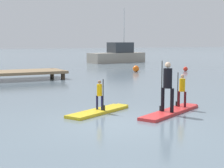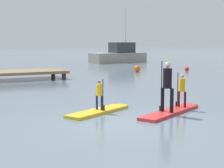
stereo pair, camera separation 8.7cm
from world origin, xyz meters
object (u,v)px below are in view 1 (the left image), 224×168
object	(u,v)px
paddleboard_near	(100,111)
mooring_buoy_near	(136,69)
paddler_adult	(167,83)
fishing_boat_green_midground	(118,55)
paddler_child_solo	(100,93)
mooring_buoy_mid	(185,69)
paddler_child_front	(182,89)
paddleboard_far	(171,112)

from	to	relation	value
paddleboard_near	mooring_buoy_near	distance (m)	17.59
paddler_adult	paddleboard_near	bearing A→B (deg)	143.65
paddleboard_near	fishing_boat_green_midground	xyz separation A→B (m)	(15.34, 27.30, 0.84)
paddler_child_solo	mooring_buoy_mid	world-z (taller)	paddler_child_solo
paddler_child_front	mooring_buoy_mid	xyz separation A→B (m)	(11.32, 13.97, -0.59)
fishing_boat_green_midground	mooring_buoy_mid	xyz separation A→B (m)	(-1.07, -14.18, -0.69)
paddler_child_solo	mooring_buoy_near	distance (m)	17.60
mooring_buoy_mid	mooring_buoy_near	bearing A→B (deg)	163.11
paddleboard_near	paddleboard_far	bearing A→B (deg)	-29.75
paddler_child_front	paddler_child_solo	bearing A→B (deg)	164.05
paddler_child_solo	mooring_buoy_mid	bearing A→B (deg)	42.62
paddler_child_front	mooring_buoy_near	bearing A→B (deg)	64.74
paddler_adult	fishing_boat_green_midground	distance (m)	31.69
paddler_child_solo	fishing_boat_green_midground	bearing A→B (deg)	60.69
fishing_boat_green_midground	mooring_buoy_near	size ratio (longest dim) A/B	13.77
paddler_child_front	fishing_boat_green_midground	xyz separation A→B (m)	(12.39, 28.15, 0.11)
paddleboard_near	paddler_child_solo	bearing A→B (deg)	-78.33
paddleboard_near	fishing_boat_green_midground	bearing A→B (deg)	60.67
mooring_buoy_near	mooring_buoy_mid	xyz separation A→B (m)	(4.14, -1.26, -0.07)
paddler_child_solo	mooring_buoy_near	xyz separation A→B (m)	(10.13, 14.39, -0.42)
paddleboard_near	paddler_child_front	size ratio (longest dim) A/B	2.31
paddler_child_solo	mooring_buoy_mid	xyz separation A→B (m)	(14.27, 13.13, -0.49)
fishing_boat_green_midground	mooring_buoy_near	bearing A→B (deg)	-111.92
paddler_child_front	fishing_boat_green_midground	world-z (taller)	fishing_boat_green_midground
paddler_child_solo	paddleboard_near	bearing A→B (deg)	101.67
paddleboard_far	mooring_buoy_mid	size ratio (longest dim) A/B	8.79
paddleboard_near	paddler_adult	world-z (taller)	paddler_adult
paddler_child_solo	paddleboard_far	xyz separation A→B (m)	(2.19, -1.24, -0.64)
paddler_child_solo	mooring_buoy_near	bearing A→B (deg)	54.85
paddler_child_front	mooring_buoy_mid	distance (m)	17.99
paddleboard_far	paddleboard_near	bearing A→B (deg)	150.25
paddler_adult	mooring_buoy_near	xyz separation A→B (m)	(8.23, 15.77, -0.82)
paddler_adult	mooring_buoy_near	distance (m)	17.81
paddler_child_front	mooring_buoy_near	size ratio (longest dim) A/B	2.36
paddler_child_solo	paddler_child_front	size ratio (longest dim) A/B	0.87
paddler_adult	fishing_boat_green_midground	xyz separation A→B (m)	(13.43, 28.70, -0.20)
mooring_buoy_mid	paddler_adult	bearing A→B (deg)	-130.43
paddleboard_far	mooring_buoy_mid	world-z (taller)	mooring_buoy_mid
paddler_child_front	fishing_boat_green_midground	bearing A→B (deg)	66.25
paddler_child_front	fishing_boat_green_midground	size ratio (longest dim) A/B	0.17
fishing_boat_green_midground	mooring_buoy_mid	size ratio (longest dim) A/B	19.08
fishing_boat_green_midground	paddler_adult	bearing A→B (deg)	-115.08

